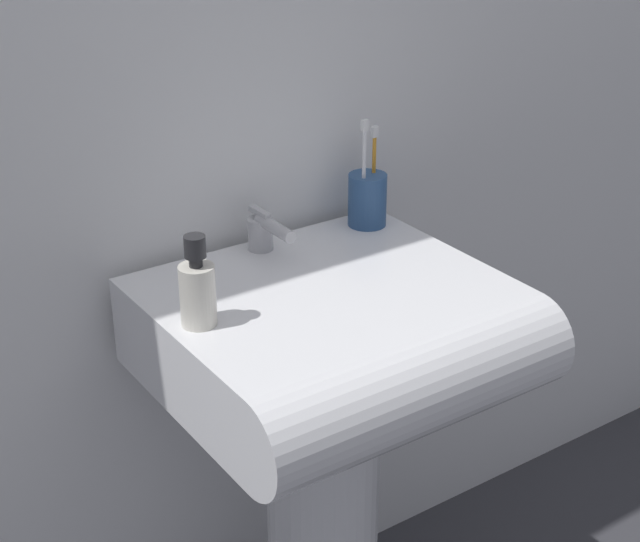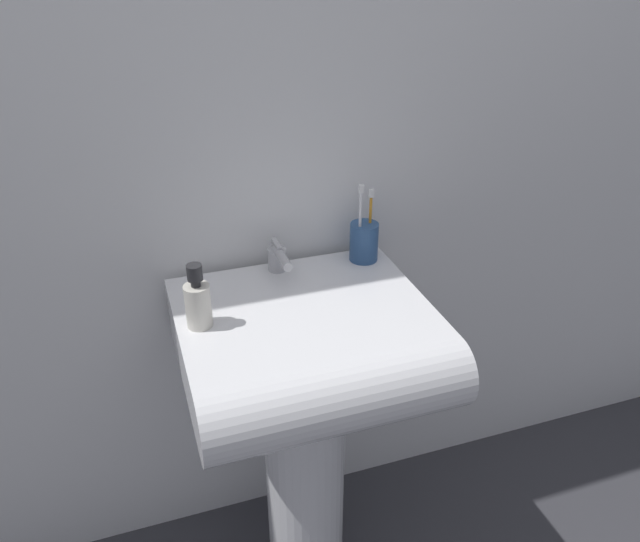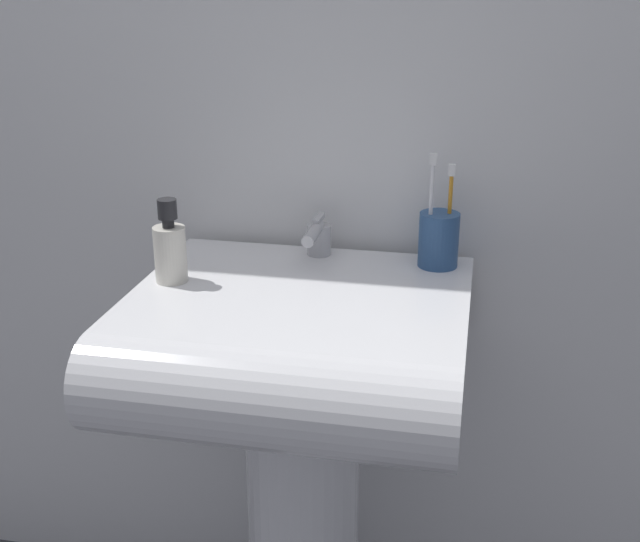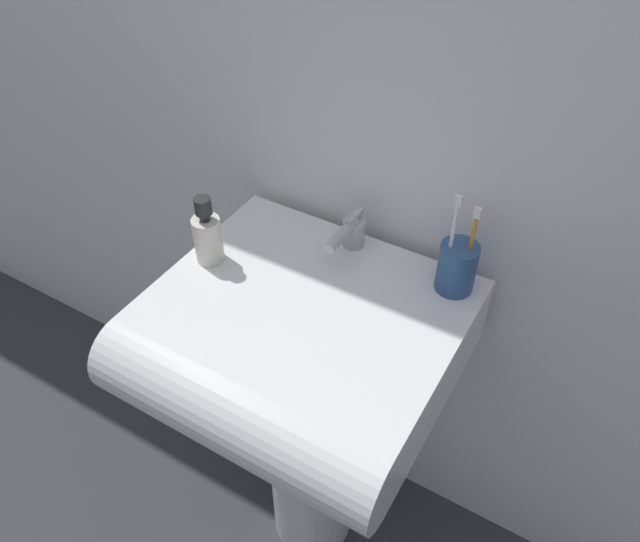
% 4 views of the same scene
% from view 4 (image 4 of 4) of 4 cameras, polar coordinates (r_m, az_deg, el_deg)
% --- Properties ---
extents(ground_plane, '(6.00, 6.00, 0.00)m').
position_cam_4_polar(ground_plane, '(1.81, -0.66, -21.74)').
color(ground_plane, '#38383D').
rests_on(ground_plane, ground).
extents(wall_back, '(5.00, 0.05, 2.40)m').
position_cam_4_polar(wall_back, '(1.12, 6.25, 19.53)').
color(wall_back, white).
rests_on(wall_back, ground).
extents(sink_pedestal, '(0.20, 0.20, 0.68)m').
position_cam_4_polar(sink_pedestal, '(1.51, -0.76, -16.03)').
color(sink_pedestal, white).
rests_on(sink_pedestal, ground).
extents(sink_basin, '(0.55, 0.51, 0.15)m').
position_cam_4_polar(sink_basin, '(1.15, -2.42, -7.06)').
color(sink_basin, white).
rests_on(sink_basin, sink_pedestal).
extents(faucet, '(0.04, 0.13, 0.07)m').
position_cam_4_polar(faucet, '(1.21, 2.81, 3.52)').
color(faucet, '#B7B7BC').
rests_on(faucet, sink_basin).
extents(toothbrush_cup, '(0.07, 0.07, 0.20)m').
position_cam_4_polar(toothbrush_cup, '(1.14, 12.41, 0.41)').
color(toothbrush_cup, '#2D5184').
rests_on(toothbrush_cup, sink_basin).
extents(soap_bottle, '(0.05, 0.05, 0.14)m').
position_cam_4_polar(soap_bottle, '(1.19, -10.31, 3.12)').
color(soap_bottle, silver).
rests_on(soap_bottle, sink_basin).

